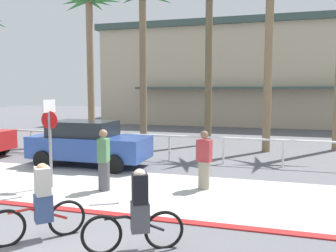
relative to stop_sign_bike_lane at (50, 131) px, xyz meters
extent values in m
plane|color=#5B5B60|center=(2.20, 6.26, -1.68)|extent=(80.00, 80.00, 0.00)
cube|color=beige|center=(2.20, 0.46, -1.67)|extent=(44.00, 4.00, 0.02)
cube|color=maroon|center=(2.20, -1.54, -1.66)|extent=(44.00, 0.24, 0.03)
cube|color=#BCAD8E|center=(4.13, 23.97, 2.20)|extent=(23.67, 11.41, 7.76)
cube|color=#384C47|center=(4.13, 23.97, 6.33)|extent=(24.27, 12.01, 0.50)
cube|color=#384C47|center=(4.13, 17.76, 1.32)|extent=(16.57, 1.20, 0.16)
cylinder|color=white|center=(2.20, 4.76, -0.68)|extent=(26.16, 0.08, 0.08)
cylinder|color=white|center=(-4.34, 4.76, -1.18)|extent=(0.08, 0.08, 1.00)
cylinder|color=white|center=(-2.16, 4.76, -1.18)|extent=(0.08, 0.08, 1.00)
cylinder|color=white|center=(0.02, 4.76, -1.18)|extent=(0.08, 0.08, 1.00)
cylinder|color=white|center=(2.20, 4.76, -1.18)|extent=(0.08, 0.08, 1.00)
cylinder|color=white|center=(4.38, 4.76, -1.18)|extent=(0.08, 0.08, 1.00)
cylinder|color=white|center=(6.56, 4.76, -1.18)|extent=(0.08, 0.08, 1.00)
cylinder|color=gray|center=(0.00, 0.00, -0.58)|extent=(0.08, 0.08, 2.20)
cube|color=white|center=(0.00, 0.00, 0.70)|extent=(0.04, 0.56, 0.36)
cylinder|color=red|center=(0.00, 0.00, 0.30)|extent=(0.52, 0.03, 0.52)
cylinder|color=#846B4C|center=(-3.17, 8.28, 2.12)|extent=(0.36, 0.36, 7.59)
cone|color=#387F3D|center=(-2.24, 8.28, 5.76)|extent=(1.91, 0.32, 0.63)
cone|color=#387F3D|center=(-2.71, 8.66, 5.79)|extent=(1.18, 1.06, 0.57)
cone|color=#387F3D|center=(-3.07, 8.87, 5.72)|extent=(0.54, 1.34, 0.69)
cone|color=#387F3D|center=(-3.50, 8.84, 5.72)|extent=(0.98, 1.38, 0.70)
cone|color=#387F3D|center=(-4.06, 8.60, 5.72)|extent=(1.95, 0.97, 0.72)
cone|color=#387F3D|center=(-3.83, 8.04, 5.76)|extent=(1.49, 0.80, 0.63)
cylinder|color=#756047|center=(-0.20, 8.28, 2.15)|extent=(0.36, 0.36, 7.66)
cone|color=#2D6B33|center=(-0.35, 8.96, 5.78)|extent=(0.64, 1.52, 0.71)
cylinder|color=brown|center=(2.98, 9.33, 3.00)|extent=(0.36, 0.36, 9.35)
cylinder|color=#846B4C|center=(5.93, 8.00, 2.17)|extent=(0.36, 0.36, 7.69)
cylinder|color=black|center=(-5.27, 4.03, -1.35)|extent=(0.66, 0.22, 0.66)
cube|color=#284793|center=(-0.37, 2.95, -0.95)|extent=(4.40, 1.80, 0.80)
cube|color=#1E2328|center=(-0.62, 2.95, -0.27)|extent=(2.29, 1.58, 0.56)
cylinder|color=black|center=(1.04, 3.85, -1.35)|extent=(0.66, 0.22, 0.66)
cylinder|color=black|center=(1.04, 2.05, -1.35)|extent=(0.66, 0.22, 0.66)
cylinder|color=black|center=(-1.78, 3.85, -1.35)|extent=(0.66, 0.22, 0.66)
cylinder|color=black|center=(-1.78, 2.05, -1.35)|extent=(0.66, 0.22, 0.66)
torus|color=black|center=(1.49, -3.56, -1.35)|extent=(0.55, 0.55, 0.72)
torus|color=black|center=(2.27, -2.78, -1.35)|extent=(0.55, 0.55, 0.72)
cylinder|color=red|center=(2.04, -3.02, -1.20)|extent=(0.52, 0.52, 0.35)
cylinder|color=red|center=(1.66, -3.39, -1.06)|extent=(0.31, 0.31, 0.07)
cylinder|color=red|center=(1.97, -3.08, -1.13)|extent=(0.05, 0.05, 0.44)
cylinder|color=silver|center=(1.53, -3.52, -0.80)|extent=(0.38, 0.38, 0.04)
cube|color=#384C7A|center=(1.97, -3.08, -1.07)|extent=(0.42, 0.42, 0.52)
cube|color=#B7B2A8|center=(1.97, -3.08, -0.55)|extent=(0.42, 0.42, 0.52)
sphere|color=#9E7556|center=(1.97, -3.08, -0.32)|extent=(0.22, 0.22, 0.22)
torus|color=black|center=(3.30, -3.32, -1.35)|extent=(0.67, 0.38, 0.72)
torus|color=black|center=(4.27, -2.82, -1.35)|extent=(0.67, 0.38, 0.72)
cylinder|color=black|center=(3.98, -2.97, -1.20)|extent=(0.64, 0.36, 0.35)
cylinder|color=black|center=(3.51, -3.21, -1.06)|extent=(0.36, 0.22, 0.07)
cylinder|color=black|center=(3.89, -3.01, -1.13)|extent=(0.05, 0.05, 0.44)
cylinder|color=silver|center=(3.34, -3.30, -0.80)|extent=(0.46, 0.26, 0.04)
cube|color=#4C4C51|center=(3.89, -3.01, -1.07)|extent=(0.41, 0.40, 0.52)
cube|color=black|center=(3.89, -3.01, -0.55)|extent=(0.39, 0.42, 0.52)
sphere|color=beige|center=(3.89, -3.01, -0.32)|extent=(0.22, 0.22, 0.22)
cylinder|color=#4C4C51|center=(1.62, 0.14, -1.26)|extent=(0.37, 0.37, 0.84)
cube|color=#4C7F51|center=(1.62, 0.14, -0.51)|extent=(0.33, 0.44, 0.65)
sphere|color=#9E7556|center=(1.62, 0.14, -0.05)|extent=(0.23, 0.23, 0.23)
cylinder|color=gray|center=(4.29, 1.07, -1.27)|extent=(0.38, 0.38, 0.81)
cube|color=#A33338|center=(4.29, 1.07, -0.55)|extent=(0.45, 0.34, 0.63)
sphere|color=brown|center=(4.29, 1.07, -0.10)|extent=(0.22, 0.22, 0.22)
camera|label=1|loc=(6.02, -8.58, 1.15)|focal=37.30mm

